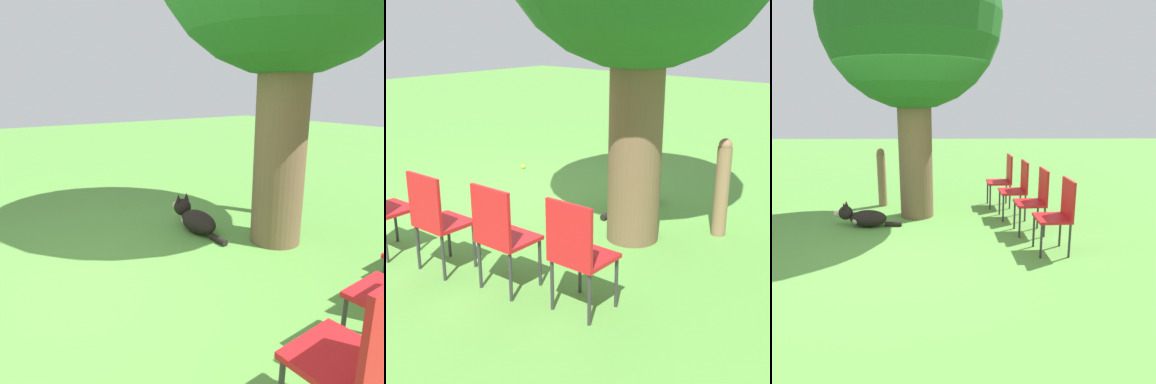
# 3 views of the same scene
# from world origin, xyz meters

# --- Properties ---
(ground_plane) EXTENTS (30.00, 30.00, 0.00)m
(ground_plane) POSITION_xyz_m (0.00, 0.00, 0.00)
(ground_plane) COLOR #56933D
(dog) EXTENTS (1.04, 0.30, 0.40)m
(dog) POSITION_xyz_m (-0.70, 0.97, 0.15)
(dog) COLOR black
(dog) RESTS_ON ground_plane
(fence_post) EXTENTS (0.16, 0.16, 1.08)m
(fence_post) POSITION_xyz_m (-0.64, 2.18, 0.55)
(fence_post) COLOR #846647
(fence_post) RESTS_ON ground_plane
(red_chair_0) EXTENTS (0.44, 0.46, 0.97)m
(red_chair_0) POSITION_xyz_m (2.07, -0.09, 0.55)
(red_chair_0) COLOR red
(red_chair_0) RESTS_ON ground_plane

